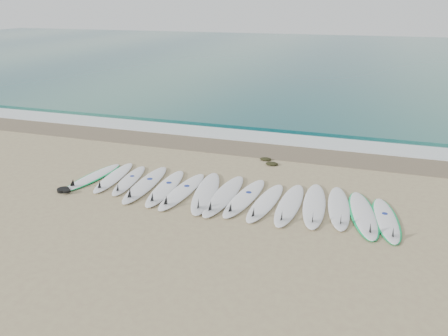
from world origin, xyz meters
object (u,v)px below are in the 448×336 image
(surfboard_0, at_px, (93,177))
(leash_coil, at_px, (64,190))
(surfboard_14, at_px, (386,220))
(surfboard_7, at_px, (223,196))

(surfboard_0, relative_size, leash_coil, 5.19)
(surfboard_0, height_order, leash_coil, surfboard_0)
(surfboard_14, height_order, leash_coil, surfboard_14)
(surfboard_0, distance_m, leash_coil, 1.10)
(surfboard_7, relative_size, surfboard_14, 1.16)
(leash_coil, bearing_deg, surfboard_7, 12.86)
(surfboard_0, xyz_separation_m, leash_coil, (-0.20, -1.08, 0.00))
(surfboard_0, relative_size, surfboard_14, 0.98)
(surfboard_7, bearing_deg, leash_coil, -165.61)
(surfboard_14, bearing_deg, leash_coil, 178.68)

